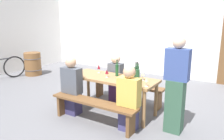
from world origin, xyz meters
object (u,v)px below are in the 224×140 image
seated_guest_far_0 (116,79)px  wine_barrel (33,64)px  seated_guest_near_0 (72,87)px  seated_guest_near_1 (129,100)px  tasting_table (112,81)px  bench_far (127,88)px  wine_glass_2 (77,70)px  wine_bottle_3 (138,75)px  wine_glass_0 (99,67)px  wine_glass_1 (107,72)px  wine_bottle_0 (137,72)px  standing_host (176,87)px  wine_bottle_4 (136,73)px  wine_bottle_1 (117,70)px  wine_glass_3 (143,74)px  wine_bottle_2 (131,78)px  bench_near (93,106)px  wine_glass_4 (147,80)px

seated_guest_far_0 → wine_barrel: size_ratio=1.49×
seated_guest_near_0 → seated_guest_near_1: size_ratio=1.03×
seated_guest_near_1 → tasting_table: bearing=52.6°
bench_far → wine_glass_2: (-0.76, -0.83, 0.50)m
bench_far → wine_bottle_3: (0.60, -0.70, 0.53)m
bench_far → seated_guest_far_0: 0.34m
wine_glass_0 → wine_barrel: 3.68m
bench_far → wine_glass_1: wine_glass_1 is taller
wine_bottle_0 → seated_guest_near_1: size_ratio=0.28×
standing_host → wine_bottle_4: bearing=-14.9°
tasting_table → wine_bottle_1: size_ratio=5.42×
wine_glass_0 → seated_guest_far_0: seated_guest_far_0 is taller
wine_bottle_0 → wine_bottle_1: size_ratio=0.95×
standing_host → wine_glass_3: bearing=-19.5°
wine_glass_3 → wine_glass_2: bearing=-167.6°
wine_bottle_4 → standing_host: bearing=-14.9°
tasting_table → wine_bottle_3: size_ratio=5.22×
wine_glass_1 → wine_barrel: (-3.86, 1.24, -0.48)m
bench_far → wine_bottle_1: 0.74m
seated_guest_far_0 → wine_glass_2: bearing=-38.9°
tasting_table → wine_glass_2: wine_glass_2 is taller
wine_glass_3 → standing_host: 0.77m
wine_bottle_1 → wine_barrel: 4.14m
wine_glass_3 → wine_glass_1: bearing=-164.4°
wine_bottle_2 → tasting_table: bearing=156.4°
bench_far → wine_glass_1: (-0.08, -0.72, 0.51)m
wine_bottle_4 → seated_guest_near_1: 0.71m
wine_bottle_2 → seated_guest_near_0: size_ratio=0.26×
bench_far → wine_barrel: (-3.94, 0.53, 0.04)m
wine_bottle_3 → seated_guest_near_0: bearing=-160.1°
bench_near → wine_bottle_2: 0.86m
seated_guest_near_0 → wine_glass_3: bearing=-63.5°
bench_near → wine_glass_4: size_ratio=10.74×
standing_host → tasting_table: bearing=-5.4°
wine_glass_3 → wine_glass_4: wine_glass_3 is taller
bench_near → wine_bottle_2: bearing=37.0°
wine_bottle_0 → wine_glass_4: size_ratio=1.99×
seated_guest_near_0 → bench_far: bearing=-29.1°
wine_bottle_2 → seated_guest_near_1: bearing=-67.6°
wine_bottle_4 → wine_glass_4: wine_bottle_4 is taller
seated_guest_far_0 → bench_far: bearing=124.6°
wine_bottle_0 → bench_far: bearing=136.8°
wine_glass_1 → seated_guest_far_0: size_ratio=0.14×
wine_glass_0 → wine_glass_1: size_ratio=1.17×
wine_glass_1 → seated_guest_near_1: seated_guest_near_1 is taller
wine_bottle_1 → wine_bottle_2: wine_bottle_1 is taller
wine_bottle_0 → wine_glass_3: bearing=-30.0°
wine_bottle_3 → standing_host: bearing=-5.8°
wine_bottle_1 → standing_host: standing_host is taller
bench_far → wine_glass_0: 0.85m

